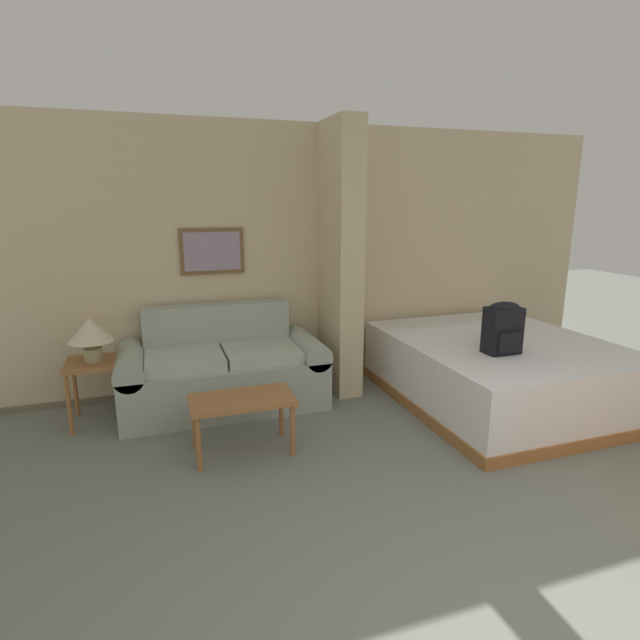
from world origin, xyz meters
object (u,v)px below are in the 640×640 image
(bed, at_px, (497,369))
(coffee_table, at_px, (242,405))
(table_lamp, at_px, (90,332))
(backpack, at_px, (503,327))
(couch, at_px, (223,371))

(bed, bearing_deg, coffee_table, -174.11)
(coffee_table, relative_size, bed, 0.35)
(table_lamp, height_order, backpack, backpack)
(couch, distance_m, bed, 2.58)
(table_lamp, bearing_deg, backpack, -17.51)
(table_lamp, relative_size, bed, 0.17)
(bed, bearing_deg, backpack, -126.40)
(coffee_table, relative_size, table_lamp, 2.06)
(couch, height_order, coffee_table, couch)
(backpack, bearing_deg, bed, 53.60)
(coffee_table, height_order, table_lamp, table_lamp)
(coffee_table, distance_m, backpack, 2.25)
(couch, distance_m, coffee_table, 0.95)
(couch, relative_size, backpack, 4.14)
(backpack, bearing_deg, couch, 154.40)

